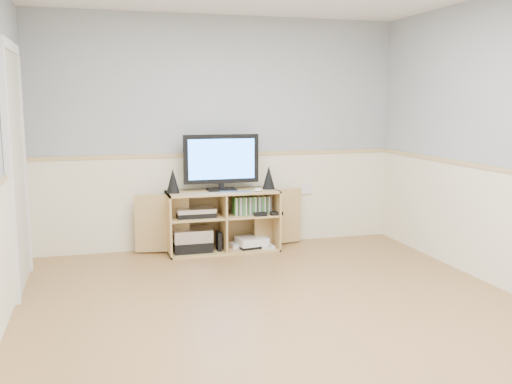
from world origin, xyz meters
TOP-DOWN VIEW (x-y plane):
  - room at (-0.06, 0.12)m, footprint 4.04×4.54m
  - media_cabinet at (-0.04, 2.05)m, footprint 1.85×0.44m
  - monitor at (-0.04, 2.05)m, footprint 0.81×0.18m
  - speaker_left at (-0.56, 2.02)m, footprint 0.14×0.14m
  - speaker_right at (0.48, 2.02)m, footprint 0.14×0.14m
  - keyboard at (0.07, 1.86)m, footprint 0.34×0.19m
  - mouse at (0.31, 1.86)m, footprint 0.11×0.09m
  - av_components at (-0.36, 2.00)m, footprint 0.50×0.30m
  - game_consoles at (0.26, 1.99)m, footprint 0.46×0.30m
  - game_cases at (0.28, 1.98)m, footprint 0.40×0.14m
  - wall_outlet at (1.00, 2.23)m, footprint 0.12×0.03m

SIDE VIEW (x-z plane):
  - game_consoles at x=0.26m, z-range 0.02..0.13m
  - av_components at x=-0.36m, z-range -0.01..0.45m
  - media_cabinet at x=-0.04m, z-range 0.01..0.66m
  - game_cases at x=0.28m, z-range 0.39..0.58m
  - wall_outlet at x=1.00m, z-range 0.54..0.66m
  - keyboard at x=0.07m, z-range 0.65..0.66m
  - mouse at x=0.31m, z-range 0.65..0.69m
  - speaker_right at x=0.48m, z-range 0.65..0.90m
  - speaker_left at x=-0.56m, z-range 0.65..0.90m
  - monitor at x=-0.04m, z-range 0.67..1.27m
  - room at x=-0.06m, z-range -0.05..2.49m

